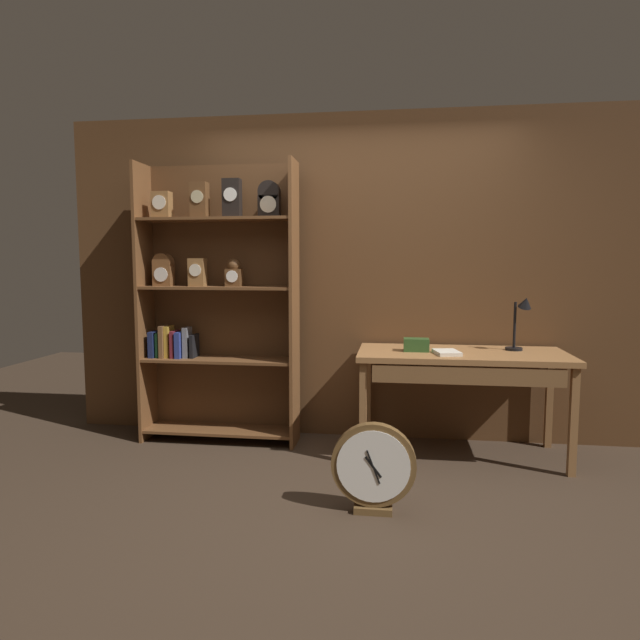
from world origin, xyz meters
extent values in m
plane|color=#3D2D21|center=(0.00, 0.00, 0.00)|extent=(10.00, 10.00, 0.00)
cube|color=brown|center=(0.00, 1.40, 1.30)|extent=(4.80, 0.05, 2.60)
cube|color=brown|center=(-1.68, 1.09, 1.10)|extent=(0.02, 0.32, 2.19)
cube|color=brown|center=(-0.47, 1.09, 1.10)|extent=(0.03, 0.32, 2.19)
cube|color=brown|center=(-1.07, 1.25, 1.10)|extent=(1.24, 0.01, 2.19)
cube|color=brown|center=(-1.07, 1.09, 0.09)|extent=(1.19, 0.31, 0.02)
cube|color=brown|center=(-1.07, 1.09, 0.66)|extent=(1.19, 0.31, 0.02)
cube|color=brown|center=(-1.07, 1.09, 1.23)|extent=(1.19, 0.31, 0.02)
cube|color=brown|center=(-1.07, 1.09, 1.75)|extent=(1.19, 0.31, 0.02)
cube|color=olive|center=(-1.51, 1.08, 1.87)|extent=(0.14, 0.10, 0.21)
cylinder|color=silver|center=(-1.51, 1.03, 1.88)|extent=(0.11, 0.01, 0.11)
cube|color=brown|center=(-1.52, 1.10, 1.32)|extent=(0.15, 0.10, 0.16)
cylinder|color=brown|center=(-1.52, 1.10, 1.42)|extent=(0.15, 0.10, 0.15)
cylinder|color=silver|center=(-1.52, 1.04, 1.33)|extent=(0.11, 0.01, 0.11)
cube|color=brown|center=(-1.20, 1.08, 1.90)|extent=(0.13, 0.10, 0.27)
cylinder|color=#C6B78C|center=(-1.20, 1.02, 1.92)|extent=(0.10, 0.01, 0.10)
cube|color=olive|center=(-1.24, 1.09, 1.35)|extent=(0.13, 0.10, 0.22)
cylinder|color=silver|center=(-1.24, 1.04, 1.36)|extent=(0.10, 0.01, 0.10)
cube|color=black|center=(-0.95, 1.09, 1.91)|extent=(0.13, 0.09, 0.29)
cylinder|color=white|center=(-0.95, 1.04, 1.93)|extent=(0.10, 0.01, 0.10)
cube|color=brown|center=(-0.94, 1.10, 1.31)|extent=(0.12, 0.11, 0.14)
sphere|color=brown|center=(-0.94, 1.10, 1.40)|extent=(0.10, 0.10, 0.10)
cylinder|color=white|center=(-0.94, 1.04, 1.32)|extent=(0.09, 0.01, 0.09)
cube|color=black|center=(-0.66, 1.11, 1.85)|extent=(0.16, 0.08, 0.17)
cylinder|color=black|center=(-0.66, 1.11, 1.96)|extent=(0.16, 0.08, 0.16)
cylinder|color=silver|center=(-0.66, 1.07, 1.86)|extent=(0.13, 0.01, 0.13)
cube|color=#19234C|center=(-1.61, 1.08, 0.77)|extent=(0.04, 0.14, 0.21)
cube|color=#236638|center=(-1.57, 1.09, 0.77)|extent=(0.02, 0.14, 0.19)
cube|color=brown|center=(-1.52, 1.08, 0.80)|extent=(0.03, 0.14, 0.25)
cube|color=#B78C2D|center=(-1.49, 1.09, 0.79)|extent=(0.03, 0.14, 0.25)
cube|color=maroon|center=(-1.44, 1.09, 0.78)|extent=(0.03, 0.15, 0.21)
cube|color=navy|center=(-1.39, 1.08, 0.77)|extent=(0.04, 0.15, 0.21)
cube|color=slate|center=(-1.34, 1.10, 0.79)|extent=(0.04, 0.12, 0.24)
cube|color=black|center=(-1.29, 1.11, 0.76)|extent=(0.03, 0.15, 0.18)
cube|color=#9E6B3D|center=(0.79, 1.00, 0.76)|extent=(1.49, 0.69, 0.04)
cube|color=olive|center=(0.09, 0.70, 0.37)|extent=(0.05, 0.05, 0.74)
cube|color=olive|center=(1.48, 0.70, 0.37)|extent=(0.05, 0.05, 0.74)
cube|color=olive|center=(0.09, 1.29, 0.37)|extent=(0.05, 0.05, 0.74)
cube|color=olive|center=(1.48, 1.29, 0.37)|extent=(0.05, 0.05, 0.74)
cube|color=brown|center=(0.79, 0.67, 0.67)|extent=(1.27, 0.03, 0.12)
cylinder|color=black|center=(1.17, 1.13, 0.79)|extent=(0.12, 0.12, 0.02)
cylinder|color=black|center=(1.17, 1.13, 0.97)|extent=(0.02, 0.02, 0.34)
cone|color=black|center=(1.23, 1.08, 1.13)|extent=(0.12, 0.14, 0.11)
cube|color=#2D5123|center=(0.46, 0.98, 0.82)|extent=(0.18, 0.12, 0.09)
cube|color=silver|center=(0.67, 0.87, 0.79)|extent=(0.20, 0.25, 0.02)
cube|color=brown|center=(0.20, -0.03, 0.02)|extent=(0.22, 0.11, 0.04)
cylinder|color=brown|center=(0.20, -0.03, 0.28)|extent=(0.48, 0.06, 0.48)
cylinder|color=white|center=(0.20, -0.06, 0.28)|extent=(0.41, 0.01, 0.41)
cube|color=black|center=(0.20, -0.07, 0.28)|extent=(0.10, 0.01, 0.12)
cube|color=black|center=(0.20, -0.07, 0.28)|extent=(0.08, 0.01, 0.19)
camera|label=1|loc=(0.31, -3.07, 1.42)|focal=31.05mm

